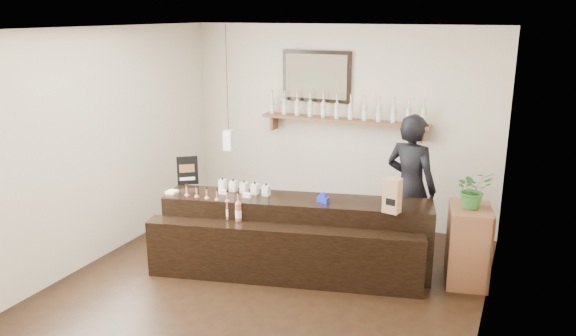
% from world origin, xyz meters
% --- Properties ---
extents(ground, '(5.00, 5.00, 0.00)m').
position_xyz_m(ground, '(0.00, 0.00, 0.00)').
color(ground, black).
rests_on(ground, ground).
extents(room_shell, '(5.00, 5.00, 5.00)m').
position_xyz_m(room_shell, '(0.00, 0.00, 1.70)').
color(room_shell, beige).
rests_on(room_shell, ground).
extents(back_wall_decor, '(2.66, 0.96, 1.69)m').
position_xyz_m(back_wall_decor, '(-0.15, 2.37, 1.76)').
color(back_wall_decor, brown).
rests_on(back_wall_decor, ground).
extents(counter, '(3.16, 1.54, 1.02)m').
position_xyz_m(counter, '(0.10, 0.58, 0.41)').
color(counter, black).
rests_on(counter, ground).
extents(promo_sign, '(0.22, 0.17, 0.36)m').
position_xyz_m(promo_sign, '(-1.36, 0.66, 1.05)').
color(promo_sign, black).
rests_on(promo_sign, counter).
extents(paper_bag, '(0.20, 0.16, 0.38)m').
position_xyz_m(paper_bag, '(1.22, 0.69, 1.06)').
color(paper_bag, '#936C47').
rests_on(paper_bag, counter).
extents(tape_dispenser, '(0.15, 0.09, 0.12)m').
position_xyz_m(tape_dispenser, '(0.43, 0.69, 0.92)').
color(tape_dispenser, '#161F9E').
rests_on(tape_dispenser, counter).
extents(side_cabinet, '(0.55, 0.68, 0.89)m').
position_xyz_m(side_cabinet, '(2.00, 1.14, 0.44)').
color(side_cabinet, brown).
rests_on(side_cabinet, ground).
extents(potted_plant, '(0.50, 0.49, 0.42)m').
position_xyz_m(potted_plant, '(2.00, 1.14, 1.10)').
color(potted_plant, '#2F6E2C').
rests_on(potted_plant, side_cabinet).
extents(shopkeeper, '(0.86, 0.69, 2.04)m').
position_xyz_m(shopkeeper, '(1.24, 1.55, 1.02)').
color(shopkeeper, black).
rests_on(shopkeeper, ground).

